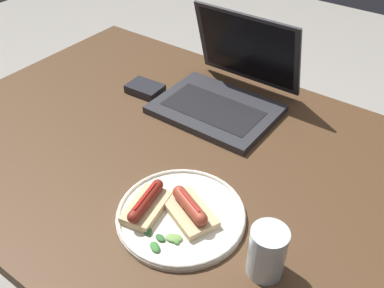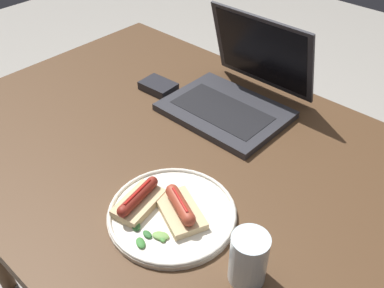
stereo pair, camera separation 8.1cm
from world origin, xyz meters
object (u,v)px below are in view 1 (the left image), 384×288
object	(u,v)px
laptop	(225,91)
plate	(181,215)
drinking_glass	(267,252)
external_drive	(145,89)

from	to	relation	value
laptop	plate	xyz separation A→B (m)	(0.15, -0.38, -0.03)
laptop	drinking_glass	size ratio (longest dim) A/B	3.03
laptop	drinking_glass	world-z (taller)	laptop
plate	external_drive	distance (m)	0.47
plate	laptop	bearing A→B (deg)	110.83
plate	drinking_glass	world-z (taller)	drinking_glass
plate	external_drive	size ratio (longest dim) A/B	2.54
drinking_glass	external_drive	size ratio (longest dim) A/B	1.01
laptop	drinking_glass	xyz separation A→B (m)	(0.33, -0.39, 0.01)
laptop	plate	world-z (taller)	laptop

